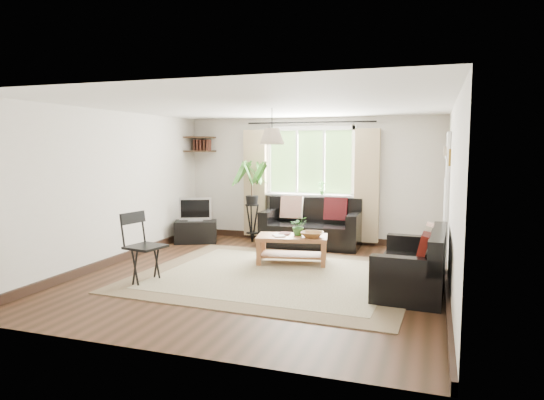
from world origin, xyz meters
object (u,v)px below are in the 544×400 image
(palm_stand, at_px, (252,201))
(folding_chair, at_px, (146,248))
(coffee_table, at_px, (292,250))
(sofa_back, at_px, (311,224))
(sofa_right, at_px, (411,261))
(tv_stand, at_px, (196,232))

(palm_stand, bearing_deg, folding_chair, -96.28)
(coffee_table, height_order, palm_stand, palm_stand)
(sofa_back, xyz_separation_m, palm_stand, (-1.19, 0.04, 0.37))
(palm_stand, bearing_deg, sofa_right, -37.30)
(palm_stand, xyz_separation_m, folding_chair, (-0.34, -3.12, -0.32))
(folding_chair, bearing_deg, palm_stand, 5.14)
(sofa_back, bearing_deg, palm_stand, 177.15)
(coffee_table, bearing_deg, palm_stand, 130.36)
(palm_stand, distance_m, folding_chair, 3.15)
(sofa_back, height_order, coffee_table, sofa_back)
(sofa_right, distance_m, folding_chair, 3.51)
(coffee_table, bearing_deg, tv_stand, 155.04)
(sofa_right, relative_size, tv_stand, 2.05)
(sofa_back, xyz_separation_m, folding_chair, (-1.53, -3.08, 0.05))
(tv_stand, bearing_deg, palm_stand, -1.21)
(palm_stand, bearing_deg, sofa_back, -2.03)
(tv_stand, bearing_deg, sofa_right, -48.87)
(folding_chair, bearing_deg, tv_stand, 25.11)
(coffee_table, bearing_deg, sofa_right, -25.87)
(tv_stand, relative_size, folding_chair, 0.83)
(coffee_table, xyz_separation_m, folding_chair, (-1.58, -1.67, 0.25))
(coffee_table, distance_m, folding_chair, 2.31)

